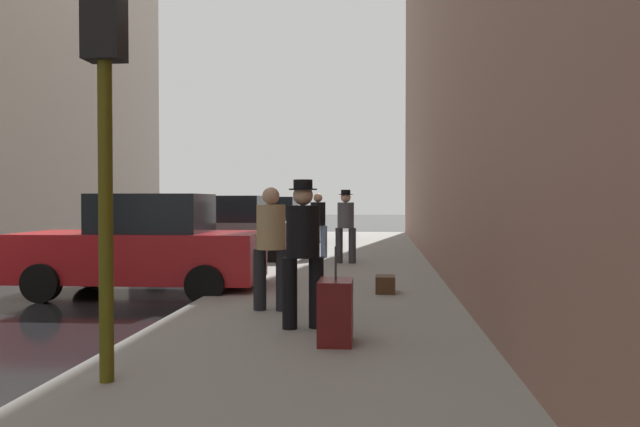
{
  "coord_description": "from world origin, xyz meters",
  "views": [
    {
      "loc": [
        6.79,
        -9.75,
        1.69
      ],
      "look_at": [
        5.52,
        3.48,
        1.39
      ],
      "focal_mm": 35.0,
      "sensor_mm": 36.0,
      "label": 1
    }
  ],
  "objects_px": {
    "rolling_suitcase": "(336,311)",
    "pedestrian_in_tan_coat": "(271,242)",
    "parked_red_hatchback": "(145,247)",
    "duffel_bag": "(385,284)",
    "traffic_light": "(105,72)",
    "parked_dark_green_sedan": "(266,223)",
    "pedestrian_with_beanie": "(346,222)",
    "pedestrian_in_jeans": "(318,222)",
    "fire_hydrant": "(294,243)",
    "pedestrian_with_fedora": "(303,246)",
    "parked_gray_coupe": "(221,232)"
  },
  "relations": [
    {
      "from": "duffel_bag",
      "to": "parked_gray_coupe",
      "type": "bearing_deg",
      "value": 126.57
    },
    {
      "from": "fire_hydrant",
      "to": "traffic_light",
      "type": "relative_size",
      "value": 0.2
    },
    {
      "from": "pedestrian_with_fedora",
      "to": "pedestrian_in_jeans",
      "type": "relative_size",
      "value": 1.04
    },
    {
      "from": "parked_gray_coupe",
      "to": "rolling_suitcase",
      "type": "relative_size",
      "value": 4.06
    },
    {
      "from": "fire_hydrant",
      "to": "pedestrian_with_beanie",
      "type": "bearing_deg",
      "value": -50.39
    },
    {
      "from": "pedestrian_in_jeans",
      "to": "pedestrian_in_tan_coat",
      "type": "relative_size",
      "value": 1.0
    },
    {
      "from": "pedestrian_with_beanie",
      "to": "rolling_suitcase",
      "type": "relative_size",
      "value": 1.71
    },
    {
      "from": "fire_hydrant",
      "to": "pedestrian_with_beanie",
      "type": "relative_size",
      "value": 0.4
    },
    {
      "from": "pedestrian_in_tan_coat",
      "to": "duffel_bag",
      "type": "xyz_separation_m",
      "value": [
        1.59,
        1.79,
        -0.81
      ]
    },
    {
      "from": "parked_gray_coupe",
      "to": "duffel_bag",
      "type": "height_order",
      "value": "parked_gray_coupe"
    },
    {
      "from": "parked_gray_coupe",
      "to": "rolling_suitcase",
      "type": "height_order",
      "value": "parked_gray_coupe"
    },
    {
      "from": "pedestrian_in_jeans",
      "to": "duffel_bag",
      "type": "relative_size",
      "value": 3.89
    },
    {
      "from": "duffel_bag",
      "to": "rolling_suitcase",
      "type": "bearing_deg",
      "value": -98.69
    },
    {
      "from": "traffic_light",
      "to": "pedestrian_in_jeans",
      "type": "height_order",
      "value": "traffic_light"
    },
    {
      "from": "duffel_bag",
      "to": "traffic_light",
      "type": "bearing_deg",
      "value": -114.41
    },
    {
      "from": "duffel_bag",
      "to": "fire_hydrant",
      "type": "bearing_deg",
      "value": 110.27
    },
    {
      "from": "pedestrian_in_jeans",
      "to": "pedestrian_with_beanie",
      "type": "xyz_separation_m",
      "value": [
        0.82,
        -1.45,
        0.03
      ]
    },
    {
      "from": "pedestrian_with_fedora",
      "to": "pedestrian_with_beanie",
      "type": "relative_size",
      "value": 1.0
    },
    {
      "from": "parked_dark_green_sedan",
      "to": "pedestrian_with_beanie",
      "type": "bearing_deg",
      "value": -65.72
    },
    {
      "from": "pedestrian_with_beanie",
      "to": "pedestrian_with_fedora",
      "type": "bearing_deg",
      "value": -90.67
    },
    {
      "from": "parked_dark_green_sedan",
      "to": "rolling_suitcase",
      "type": "distance_m",
      "value": 16.24
    },
    {
      "from": "fire_hydrant",
      "to": "pedestrian_in_tan_coat",
      "type": "xyz_separation_m",
      "value": [
        0.84,
        -8.39,
        0.61
      ]
    },
    {
      "from": "parked_red_hatchback",
      "to": "duffel_bag",
      "type": "xyz_separation_m",
      "value": [
        4.24,
        -0.37,
        -0.56
      ]
    },
    {
      "from": "parked_red_hatchback",
      "to": "pedestrian_with_fedora",
      "type": "height_order",
      "value": "pedestrian_with_fedora"
    },
    {
      "from": "parked_red_hatchback",
      "to": "pedestrian_with_fedora",
      "type": "relative_size",
      "value": 2.39
    },
    {
      "from": "pedestrian_with_fedora",
      "to": "duffel_bag",
      "type": "bearing_deg",
      "value": 71.18
    },
    {
      "from": "parked_gray_coupe",
      "to": "pedestrian_in_tan_coat",
      "type": "bearing_deg",
      "value": -70.57
    },
    {
      "from": "pedestrian_with_fedora",
      "to": "pedestrian_in_jeans",
      "type": "bearing_deg",
      "value": 94.55
    },
    {
      "from": "traffic_light",
      "to": "duffel_bag",
      "type": "height_order",
      "value": "traffic_light"
    },
    {
      "from": "pedestrian_in_tan_coat",
      "to": "duffel_bag",
      "type": "height_order",
      "value": "pedestrian_in_tan_coat"
    },
    {
      "from": "parked_gray_coupe",
      "to": "pedestrian_in_tan_coat",
      "type": "distance_m",
      "value": 7.96
    },
    {
      "from": "pedestrian_in_jeans",
      "to": "duffel_bag",
      "type": "height_order",
      "value": "pedestrian_in_jeans"
    },
    {
      "from": "duffel_bag",
      "to": "parked_red_hatchback",
      "type": "bearing_deg",
      "value": 175.07
    },
    {
      "from": "parked_dark_green_sedan",
      "to": "pedestrian_with_beanie",
      "type": "relative_size",
      "value": 2.37
    },
    {
      "from": "parked_red_hatchback",
      "to": "traffic_light",
      "type": "relative_size",
      "value": 1.18
    },
    {
      "from": "pedestrian_in_jeans",
      "to": "pedestrian_in_tan_coat",
      "type": "height_order",
      "value": "same"
    },
    {
      "from": "parked_gray_coupe",
      "to": "pedestrian_with_beanie",
      "type": "height_order",
      "value": "pedestrian_with_beanie"
    },
    {
      "from": "pedestrian_with_beanie",
      "to": "pedestrian_in_jeans",
      "type": "bearing_deg",
      "value": 119.45
    },
    {
      "from": "parked_red_hatchback",
      "to": "duffel_bag",
      "type": "bearing_deg",
      "value": -4.93
    },
    {
      "from": "fire_hydrant",
      "to": "pedestrian_in_jeans",
      "type": "xyz_separation_m",
      "value": [
        0.71,
        -0.39,
        0.61
      ]
    },
    {
      "from": "parked_dark_green_sedan",
      "to": "duffel_bag",
      "type": "relative_size",
      "value": 9.55
    },
    {
      "from": "fire_hydrant",
      "to": "duffel_bag",
      "type": "bearing_deg",
      "value": -69.73
    },
    {
      "from": "fire_hydrant",
      "to": "rolling_suitcase",
      "type": "xyz_separation_m",
      "value": [
        1.88,
        -10.27,
        -0.01
      ]
    },
    {
      "from": "pedestrian_in_jeans",
      "to": "pedestrian_with_fedora",
      "type": "bearing_deg",
      "value": -85.45
    },
    {
      "from": "parked_dark_green_sedan",
      "to": "pedestrian_with_fedora",
      "type": "relative_size",
      "value": 2.37
    },
    {
      "from": "traffic_light",
      "to": "parked_red_hatchback",
      "type": "bearing_deg",
      "value": 108.23
    },
    {
      "from": "rolling_suitcase",
      "to": "pedestrian_in_tan_coat",
      "type": "bearing_deg",
      "value": 118.66
    },
    {
      "from": "parked_gray_coupe",
      "to": "pedestrian_with_beanie",
      "type": "distance_m",
      "value": 3.48
    },
    {
      "from": "traffic_light",
      "to": "pedestrian_with_beanie",
      "type": "distance_m",
      "value": 10.25
    },
    {
      "from": "parked_red_hatchback",
      "to": "fire_hydrant",
      "type": "xyz_separation_m",
      "value": [
        1.8,
        6.23,
        -0.35
      ]
    }
  ]
}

